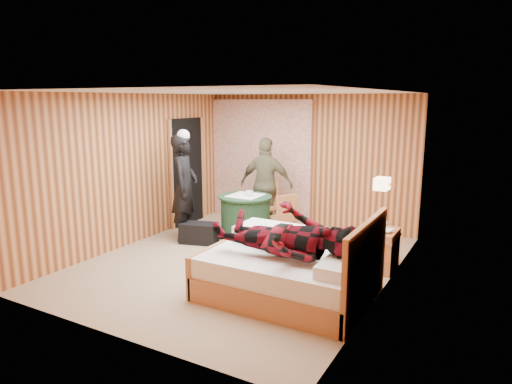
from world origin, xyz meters
The scene contains 23 objects.
floor centered at (0.00, 0.00, 0.00)m, with size 4.20×5.00×0.01m, color tan.
ceiling centered at (0.00, 0.00, 2.50)m, with size 4.20×5.00×0.01m, color silver.
wall_back centered at (0.00, 2.50, 1.25)m, with size 4.20×0.02×2.50m, color #DA8E54.
wall_left centered at (-2.10, 0.00, 1.25)m, with size 0.02×5.00×2.50m, color #DA8E54.
wall_right centered at (2.10, 0.00, 1.25)m, with size 0.02×5.00×2.50m, color #DA8E54.
curtain centered at (-1.00, 2.43, 1.20)m, with size 2.20×0.08×2.40m, color silver.
doorway centered at (-2.06, 1.40, 1.02)m, with size 0.06×0.90×2.05m, color black.
wall_lamp centered at (1.92, 0.45, 1.30)m, with size 0.26×0.24×0.16m.
bed centered at (1.13, -0.66, 0.31)m, with size 1.99×1.56×1.07m.
nightstand centered at (1.88, 0.75, 0.30)m, with size 0.44×0.60×0.58m.
round_table centered at (-0.49, 0.97, 0.40)m, with size 0.90×0.90×0.80m.
chair_far centered at (-0.48, 1.68, 0.54)m, with size 0.46×0.46×0.93m.
chair_near centered at (0.14, 1.17, 0.49)m, with size 0.53×0.53×0.85m.
duffel_bag centered at (-1.12, 0.46, 0.17)m, with size 0.61×0.33×0.35m, color black.
sneaker_left centered at (-0.36, 0.37, 0.05)m, with size 0.24×0.10×0.11m, color white.
sneaker_right centered at (-0.11, 0.86, 0.06)m, with size 0.25×0.10×0.11m, color white.
woman_standing centered at (-1.46, 0.56, 0.91)m, with size 0.67×0.44×1.83m, color black.
man_at_table centered at (-0.49, 1.73, 0.86)m, with size 1.01×0.42×1.72m, color brown.
man_on_bed centered at (1.15, -0.88, 0.96)m, with size 1.77×0.67×0.86m, color maroon.
book_lower centered at (1.88, 0.70, 0.59)m, with size 0.17×0.22×0.02m, color white.
book_upper centered at (1.88, 0.70, 0.61)m, with size 0.16×0.22×0.02m, color white.
cup_nightstand centered at (1.88, 0.88, 0.63)m, with size 0.10×0.10×0.09m, color white.
cup_table centered at (-0.39, 0.92, 0.85)m, with size 0.12×0.12×0.10m, color white.
Camera 1 is at (3.36, -5.56, 2.39)m, focal length 32.00 mm.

